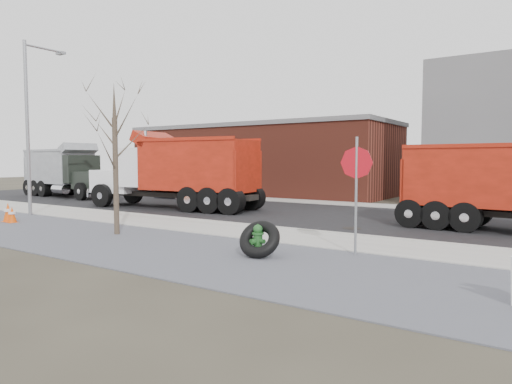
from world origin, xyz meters
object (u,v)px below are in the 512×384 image
Objects in this scene: fire_hydrant at (258,242)px; dump_truck_grey at (67,170)px; dump_truck_red_b at (178,170)px; dump_truck_red_a at (512,183)px; truck_tire at (260,239)px; stop_sign at (356,176)px.

dump_truck_grey is (-22.11, 9.17, 1.46)m from fire_hydrant.
dump_truck_red_b is 1.20× the size of dump_truck_grey.
dump_truck_red_a is 15.35m from dump_truck_red_b.
fire_hydrant is 0.09× the size of dump_truck_red_b.
stop_sign is (2.02, 1.60, 1.65)m from truck_tire.
dump_truck_red_a is 1.05× the size of dump_truck_grey.
truck_tire is at bearing -8.20° from fire_hydrant.
dump_truck_red_a reaches higher than fire_hydrant.
dump_truck_grey is (-24.22, 7.61, -0.27)m from stop_sign.
truck_tire is 0.40× the size of stop_sign.
dump_truck_red_b is (-15.33, -0.70, 0.30)m from dump_truck_red_a.
dump_truck_red_b is at bearing -174.24° from dump_truck_red_a.
dump_truck_red_a is 0.88× the size of dump_truck_red_b.
dump_truck_red_a is (3.10, 6.80, -0.38)m from stop_sign.
fire_hydrant is 9.95m from dump_truck_red_a.
dump_truck_grey reaches higher than fire_hydrant.
dump_truck_red_a is 27.34m from dump_truck_grey.
dump_truck_red_a is at bearing 175.27° from dump_truck_red_b.
dump_truck_grey is (-11.99, 1.50, -0.19)m from dump_truck_red_b.
dump_truck_grey is at bearing 172.71° from fire_hydrant.
stop_sign is at bearing -111.37° from dump_truck_red_a.
fire_hydrant is at bearing -18.49° from dump_truck_grey.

